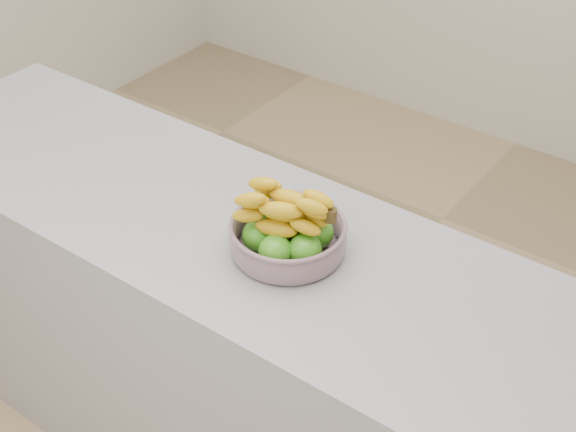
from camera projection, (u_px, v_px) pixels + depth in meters
name	position (u px, v px, depth m)	size (l,w,h in m)	color
ground	(269.00, 399.00, 2.65)	(4.00, 4.00, 0.00)	#9E8361
counter	(217.00, 343.00, 2.23)	(2.00, 0.60, 0.90)	gray
fruit_bowl	(288.00, 232.00, 1.82)	(0.27, 0.27, 0.17)	#8D96A9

